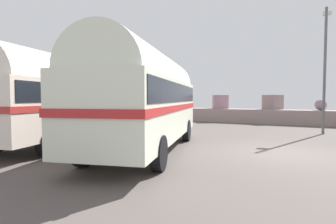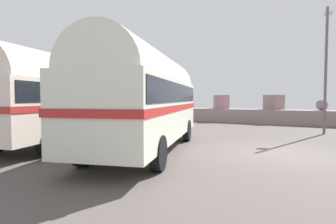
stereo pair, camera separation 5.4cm
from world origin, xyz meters
name	(u,v)px [view 1 (the left image)]	position (x,y,z in m)	size (l,w,h in m)	color
ground	(281,153)	(0.00, 0.00, 0.01)	(32.00, 26.00, 0.02)	#534B48
breakwater	(298,115)	(0.08, 11.83, 0.71)	(31.36, 2.24, 2.50)	gray
vintage_coach	(147,96)	(-4.41, -1.91, 2.05)	(4.70, 8.91, 3.70)	black
second_coach	(66,96)	(-8.49, -1.99, 2.05)	(4.40, 8.91, 3.70)	black
lamp_post	(325,64)	(1.52, 6.68, 3.82)	(0.44, 1.06, 6.81)	#5B5B60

